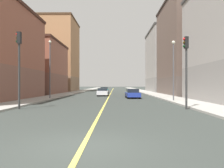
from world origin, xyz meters
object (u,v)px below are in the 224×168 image
Objects in this scene: car_teal at (104,90)px; traffic_light_left_near at (186,62)px; car_white at (103,92)px; street_lamp_left_near at (173,64)px; building_right_midblock at (32,68)px; car_blue at (133,94)px; building_right_distant at (55,56)px; street_lamp_right_near at (50,63)px; building_left_mid at (196,48)px; building_left_far at (171,61)px; traffic_light_right_near at (19,59)px.

traffic_light_left_near is at bearing -77.27° from car_teal.
car_teal is 1.02× the size of car_white.
street_lamp_left_near is (1.02, 8.10, 0.56)m from traffic_light_left_near.
car_blue is (19.16, -14.26, -4.60)m from building_right_midblock.
street_lamp_left_near is 16.11m from car_white.
building_right_distant is 4.71× the size of car_teal.
street_lamp_left_near is 15.42m from street_lamp_right_near.
car_blue is (-12.36, -10.41, -7.90)m from building_left_mid.
car_teal is (14.28, -12.53, -9.23)m from building_right_distant.
car_blue is at bearing -139.90° from building_left_mid.
building_left_far is 21.16m from car_teal.
building_right_distant is 38.91m from car_blue.
building_left_far reaches higher than street_lamp_left_near.
traffic_light_left_near is 0.75× the size of street_lamp_right_near.
street_lamp_right_near is 11.84m from car_blue.
traffic_light_right_near reaches higher than traffic_light_left_near.
building_left_far is 37.73m from street_lamp_left_near.
car_blue is at bearing 13.74° from street_lamp_right_near.
car_blue is at bearing 101.43° from traffic_light_left_near.
street_lamp_right_near is 1.66× the size of car_blue.
building_left_far reaches higher than car_white.
car_teal is at bearing 75.33° from street_lamp_right_near.
car_blue is 20.63m from car_teal.
building_right_distant is at bearing 115.04° from traffic_light_left_near.
building_left_mid reaches higher than car_white.
building_left_mid reaches higher than building_right_midblock.
building_right_midblock is 18.90m from building_right_distant.
car_blue is at bearing 120.67° from street_lamp_left_near.
building_left_mid is at bearing -29.19° from car_teal.
car_white is at bearing 109.43° from traffic_light_left_near.
building_left_far is 2.99× the size of traffic_light_right_near.
building_right_midblock reaches higher than street_lamp_left_near.
car_teal is (-8.91, 26.83, -3.53)m from street_lamp_left_near.
traffic_light_right_near is at bearing -85.41° from street_lamp_right_near.
car_teal is (-4.88, 20.04, 0.02)m from car_blue.
street_lamp_left_near is (23.19, -39.36, -5.70)m from building_right_distant.
building_left_far is at bearing 63.58° from traffic_light_right_near.
street_lamp_right_near is at bearing -76.68° from building_right_distant.
traffic_light_right_near reaches higher than car_blue.
building_left_far is at bearing 54.21° from car_white.
car_teal is at bearing 22.06° from building_right_midblock.
building_left_far is at bearing 67.47° from car_blue.
car_blue is at bearing -59.53° from building_right_distant.
building_right_midblock is at bearing 127.26° from traffic_light_left_near.
traffic_light_right_near is at bearing -116.42° from building_left_far.
street_lamp_left_near is (13.87, 8.10, 0.32)m from traffic_light_right_near.
building_left_far is 0.90× the size of building_right_distant.
car_blue is at bearing -54.90° from car_white.
traffic_light_left_near reaches higher than car_blue.
street_lamp_left_near is at bearing 30.30° from traffic_light_right_near.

